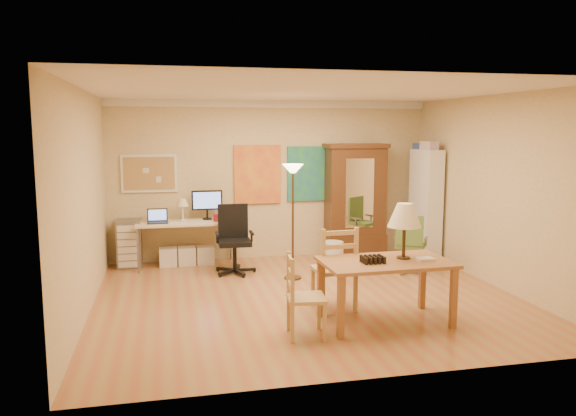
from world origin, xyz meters
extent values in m
plane|color=#AA613C|center=(0.00, 0.00, 0.00)|extent=(5.50, 5.50, 0.00)
cube|color=white|center=(0.00, 2.46, 2.64)|extent=(5.50, 0.08, 0.12)
cube|color=#A37A4C|center=(-2.05, 2.47, 1.50)|extent=(0.90, 0.04, 0.62)
cube|color=yellow|center=(-0.25, 2.47, 1.45)|extent=(0.80, 0.04, 1.00)
cube|color=#226D8B|center=(0.65, 2.47, 1.45)|extent=(0.75, 0.04, 0.95)
cube|color=#915F2F|center=(0.63, -1.12, 0.71)|extent=(1.48, 0.91, 0.04)
cube|color=#915F2F|center=(-0.02, -1.51, 0.35)|extent=(0.07, 0.07, 0.69)
cube|color=#915F2F|center=(1.31, -1.48, 0.35)|extent=(0.07, 0.07, 0.69)
cube|color=#915F2F|center=(-0.04, -0.77, 0.35)|extent=(0.07, 0.07, 0.69)
cube|color=#915F2F|center=(1.29, -0.74, 0.35)|extent=(0.07, 0.07, 0.69)
cylinder|color=#302010|center=(0.88, -1.07, 0.74)|extent=(0.16, 0.16, 0.02)
cylinder|color=#302010|center=(0.88, -1.07, 0.93)|extent=(0.04, 0.04, 0.39)
cone|color=beige|center=(0.88, -1.07, 1.24)|extent=(0.39, 0.39, 0.27)
cube|color=silver|center=(1.08, -1.21, 0.75)|extent=(0.20, 0.15, 0.03)
cube|color=black|center=(0.45, -1.20, 0.77)|extent=(0.28, 0.22, 0.08)
cube|color=#A2834A|center=(0.21, -0.51, 0.50)|extent=(0.51, 0.49, 0.04)
cube|color=#A2834A|center=(0.41, -0.30, 0.24)|extent=(0.05, 0.05, 0.47)
cube|color=#A2834A|center=(-0.01, -0.32, 0.24)|extent=(0.05, 0.05, 0.47)
cube|color=#A2834A|center=(0.43, -0.70, 0.24)|extent=(0.05, 0.05, 0.47)
cube|color=#A2834A|center=(0.01, -0.72, 0.24)|extent=(0.05, 0.05, 0.47)
cube|color=#A2834A|center=(0.43, -0.70, 0.77)|extent=(0.05, 0.05, 0.55)
cube|color=#A2834A|center=(0.01, -0.72, 0.77)|extent=(0.05, 0.05, 0.55)
cube|color=#A2834A|center=(0.22, -0.71, 0.83)|extent=(0.42, 0.05, 0.06)
cube|color=#A2834A|center=(-0.36, -1.36, 0.43)|extent=(0.44, 0.46, 0.04)
cube|color=#A2834A|center=(-0.21, -1.56, 0.20)|extent=(0.04, 0.04, 0.41)
cube|color=#A2834A|center=(-0.17, -1.20, 0.20)|extent=(0.04, 0.04, 0.41)
cube|color=#A2834A|center=(-0.55, -1.52, 0.20)|extent=(0.04, 0.04, 0.41)
cube|color=#A2834A|center=(-0.51, -1.16, 0.20)|extent=(0.04, 0.04, 0.41)
cube|color=#A2834A|center=(-0.55, -1.52, 0.66)|extent=(0.04, 0.04, 0.47)
cube|color=#A2834A|center=(-0.51, -1.16, 0.66)|extent=(0.04, 0.04, 0.47)
cube|color=#A2834A|center=(-0.53, -1.34, 0.71)|extent=(0.07, 0.36, 0.05)
cylinder|color=#442F1B|center=(0.03, 0.97, 0.01)|extent=(0.26, 0.26, 0.03)
cylinder|color=#442F1B|center=(0.03, 0.97, 0.82)|extent=(0.03, 0.03, 1.61)
cone|color=#FFE0A5|center=(0.03, 0.97, 1.65)|extent=(0.31, 0.31, 0.13)
cube|color=beige|center=(-1.48, 2.12, 0.72)|extent=(1.61, 0.70, 0.03)
cylinder|color=slate|center=(-2.24, 1.82, 0.35)|extent=(0.04, 0.04, 0.70)
cylinder|color=slate|center=(-0.73, 1.82, 0.35)|extent=(0.04, 0.04, 0.70)
cylinder|color=slate|center=(-2.24, 2.42, 0.35)|extent=(0.04, 0.04, 0.70)
cylinder|color=slate|center=(-0.73, 2.42, 0.35)|extent=(0.04, 0.04, 0.70)
cube|color=black|center=(-1.94, 2.07, 0.74)|extent=(0.32, 0.22, 0.02)
cube|color=black|center=(-1.94, 2.23, 0.85)|extent=(0.32, 0.06, 0.21)
cube|color=black|center=(-1.13, 2.27, 1.06)|extent=(0.50, 0.04, 0.32)
cone|color=beige|center=(-1.53, 2.22, 1.04)|extent=(0.20, 0.20, 0.12)
cube|color=silver|center=(-1.63, 1.97, 0.74)|extent=(0.25, 0.32, 0.01)
cube|color=maroon|center=(-0.93, 2.07, 0.80)|extent=(0.22, 0.16, 0.12)
cube|color=white|center=(-1.79, 2.17, 0.15)|extent=(0.28, 0.24, 0.30)
cube|color=white|center=(-1.48, 2.17, 0.15)|extent=(0.28, 0.24, 0.30)
cube|color=silver|center=(-1.18, 2.17, 0.15)|extent=(0.28, 0.24, 0.30)
cylinder|color=black|center=(-0.78, 1.46, 0.25)|extent=(0.06, 0.06, 0.41)
cube|color=black|center=(-0.78, 1.46, 0.49)|extent=(0.50, 0.48, 0.07)
cube|color=black|center=(-0.78, 1.68, 0.80)|extent=(0.47, 0.06, 0.53)
cube|color=black|center=(-1.05, 1.47, 0.63)|extent=(0.05, 0.31, 0.03)
cube|color=black|center=(-0.52, 1.45, 0.63)|extent=(0.05, 0.31, 0.03)
cylinder|color=slate|center=(1.90, 0.95, 0.22)|extent=(0.05, 0.05, 0.36)
cube|color=#3F682F|center=(1.90, 0.95, 0.43)|extent=(0.58, 0.57, 0.06)
cube|color=#3F682F|center=(1.80, 0.78, 0.70)|extent=(0.37, 0.25, 0.46)
cube|color=slate|center=(2.10, 0.83, 0.55)|extent=(0.17, 0.25, 0.03)
cube|color=slate|center=(1.70, 1.07, 0.55)|extent=(0.17, 0.25, 0.03)
cube|color=slate|center=(-2.40, 2.28, 0.38)|extent=(0.38, 0.44, 0.77)
cube|color=silver|center=(-2.40, 2.05, 0.38)|extent=(0.33, 0.02, 0.66)
cube|color=#3D2810|center=(1.44, 2.24, 0.95)|extent=(1.00, 0.45, 1.91)
cube|color=#3D2810|center=(1.44, 2.24, 0.20)|extent=(1.04, 0.49, 0.38)
cube|color=white|center=(1.44, 2.01, 1.14)|extent=(0.50, 0.01, 1.18)
cube|color=#3D2810|center=(1.44, 2.24, 1.94)|extent=(1.07, 0.51, 0.07)
cube|color=white|center=(2.55, 1.80, 0.94)|extent=(0.28, 0.75, 1.88)
cube|color=#993333|center=(2.51, 1.66, 0.45)|extent=(0.17, 0.38, 0.23)
cube|color=#334C99|center=(2.51, 1.99, 1.56)|extent=(0.17, 0.26, 0.19)
cylinder|color=silver|center=(0.78, 1.42, 0.22)|extent=(0.35, 0.35, 0.44)
camera|label=1|loc=(-1.80, -6.99, 2.22)|focal=35.00mm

